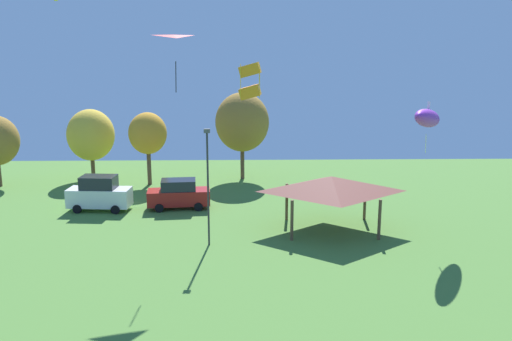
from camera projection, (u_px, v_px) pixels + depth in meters
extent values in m
cube|color=orange|center=(250.00, 70.00, 23.20)|extent=(1.03, 0.95, 0.68)
cube|color=orange|center=(250.00, 92.00, 23.41)|extent=(1.03, 0.95, 0.68)
cylinder|color=yellow|center=(241.00, 82.00, 22.90)|extent=(0.02, 0.02, 1.41)
cylinder|color=yellow|center=(260.00, 82.00, 22.91)|extent=(0.02, 0.02, 1.41)
cylinder|color=yellow|center=(241.00, 80.00, 23.69)|extent=(0.02, 0.02, 1.41)
cylinder|color=yellow|center=(259.00, 80.00, 23.71)|extent=(0.02, 0.02, 1.41)
ellipsoid|color=purple|center=(428.00, 118.00, 32.89)|extent=(3.55, 4.94, 1.90)
cube|color=white|center=(428.00, 113.00, 32.82)|extent=(0.27, 0.31, 1.39)
cylinder|color=white|center=(426.00, 144.00, 33.24)|extent=(0.16, 0.22, 1.24)
pyramid|color=red|center=(177.00, 50.00, 30.38)|extent=(2.09, 1.71, 0.23)
cylinder|color=black|center=(176.00, 77.00, 31.30)|extent=(0.13, 0.30, 1.81)
cube|color=silver|center=(100.00, 197.00, 39.94)|extent=(4.67, 2.07, 1.34)
cube|color=#1E232D|center=(99.00, 182.00, 39.69)|extent=(2.62, 1.77, 0.94)
cylinder|color=black|center=(115.00, 210.00, 39.18)|extent=(0.66, 0.27, 0.64)
cylinder|color=black|center=(122.00, 203.00, 40.85)|extent=(0.66, 0.27, 0.64)
cylinder|color=black|center=(77.00, 209.00, 39.33)|extent=(0.66, 0.27, 0.64)
cylinder|color=black|center=(86.00, 202.00, 41.01)|extent=(0.66, 0.27, 0.64)
cube|color=maroon|center=(179.00, 197.00, 40.44)|extent=(4.75, 2.20, 1.11)
cube|color=#1E232D|center=(178.00, 185.00, 40.23)|extent=(2.67, 1.86, 0.78)
cylinder|color=black|center=(198.00, 207.00, 39.87)|extent=(0.66, 0.28, 0.64)
cylinder|color=black|center=(198.00, 200.00, 41.58)|extent=(0.66, 0.28, 0.64)
cylinder|color=black|center=(159.00, 208.00, 39.54)|extent=(0.66, 0.28, 0.64)
cylinder|color=black|center=(160.00, 202.00, 41.26)|extent=(0.66, 0.28, 0.64)
cylinder|color=brown|center=(292.00, 220.00, 33.57)|extent=(0.20, 0.20, 2.60)
cylinder|color=brown|center=(379.00, 220.00, 33.69)|extent=(0.20, 0.20, 2.60)
cylinder|color=brown|center=(287.00, 202.00, 37.61)|extent=(0.20, 0.20, 2.60)
cylinder|color=brown|center=(365.00, 201.00, 37.73)|extent=(0.20, 0.20, 2.60)
pyramid|color=brown|center=(331.00, 184.00, 35.26)|extent=(7.08, 5.37, 1.00)
cylinder|color=#2D2D33|center=(208.00, 190.00, 32.32)|extent=(0.12, 0.12, 6.90)
cube|color=#4C4C51|center=(207.00, 131.00, 31.54)|extent=(0.36, 0.20, 0.24)
cylinder|color=brown|center=(93.00, 166.00, 49.43)|extent=(0.36, 0.36, 2.53)
ellipsoid|color=gold|center=(91.00, 135.00, 48.80)|extent=(4.22, 4.22, 4.64)
cylinder|color=brown|center=(149.00, 166.00, 47.43)|extent=(0.36, 0.36, 3.32)
ellipsoid|color=gold|center=(148.00, 133.00, 46.80)|extent=(3.30, 3.30, 3.63)
cylinder|color=brown|center=(242.00, 160.00, 49.56)|extent=(0.36, 0.36, 3.42)
ellipsoid|color=olive|center=(242.00, 122.00, 48.78)|extent=(4.85, 4.85, 5.34)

